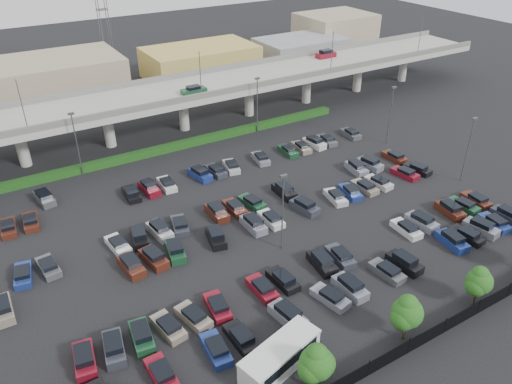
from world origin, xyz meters
TOP-DOWN VIEW (x-y plane):
  - ground at (0.00, 0.00)m, footprint 280.00×280.00m
  - overpass at (-0.18, 31.99)m, footprint 150.00×13.00m
  - hedge at (0.00, 25.00)m, footprint 66.00×1.60m
  - fence at (-0.05, -28.00)m, footprint 70.00×0.10m
  - tree_row at (0.70, -26.53)m, footprint 65.07×3.66m
  - shuttle_bus at (-10.24, -23.02)m, footprint 8.77×4.83m
  - parked_cars at (0.45, -3.58)m, footprint 63.12×41.69m
  - light_poles at (-4.13, 2.00)m, footprint 66.90×48.38m
  - distant_buildings at (12.38, 61.81)m, footprint 138.00×24.00m
  - comm_tower at (4.00, 74.00)m, footprint 2.40×2.40m

SIDE VIEW (x-z plane):
  - ground at x=0.00m, z-range 0.00..0.00m
  - hedge at x=0.00m, z-range 0.00..1.10m
  - parked_cars at x=0.45m, z-range -0.20..1.47m
  - fence at x=-0.05m, z-range -0.10..1.90m
  - shuttle_bus at x=-10.24m, z-range 0.12..2.79m
  - tree_row at x=0.70m, z-range 0.55..6.49m
  - distant_buildings at x=12.38m, z-range -0.76..8.24m
  - light_poles at x=-4.13m, z-range 1.09..11.39m
  - overpass at x=-0.18m, z-range -0.93..14.87m
  - comm_tower at x=4.00m, z-range 0.61..30.61m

